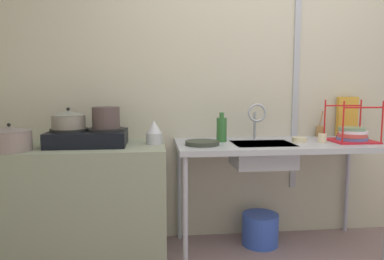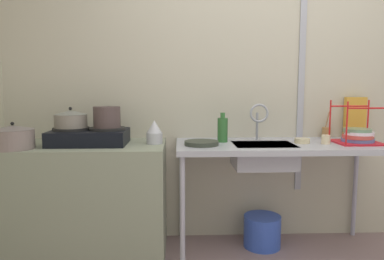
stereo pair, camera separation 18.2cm
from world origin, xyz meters
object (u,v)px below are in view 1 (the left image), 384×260
pot_beside_stove (10,139)px  sink_basin (263,155)px  dish_rack (352,134)px  pot_on_left_burner (68,120)px  percolator (154,133)px  frying_pan (202,143)px  stove (88,137)px  cup_by_rack (322,138)px  cereal_box (347,117)px  bucket_on_floor (260,229)px  bottle_by_sink (222,129)px  utensil_jar (320,131)px  faucet (257,115)px  small_bowl_on_drainboard (299,140)px  pot_on_right_burner (106,118)px

pot_beside_stove → sink_basin: 1.75m
sink_basin → dish_rack: dish_rack is taller
pot_on_left_burner → pot_beside_stove: pot_on_left_burner is taller
percolator → frying_pan: size_ratio=0.70×
percolator → dish_rack: (1.51, -0.04, -0.03)m
stove → cup_by_rack: size_ratio=8.23×
pot_on_left_burner → cereal_box: cereal_box is taller
cereal_box → percolator: bearing=-166.4°
sink_basin → stove: bearing=178.2°
frying_pan → bucket_on_floor: 0.90m
percolator → cereal_box: size_ratio=0.52×
bottle_by_sink → utensil_jar: bottle_by_sink is taller
stove → bottle_by_sink: bearing=4.3°
stove → frying_pan: bearing=-4.9°
dish_rack → cup_by_rack: 0.25m
percolator → dish_rack: bearing=-1.7°
faucet → bottle_by_sink: size_ratio=1.30×
small_bowl_on_drainboard → sink_basin: bearing=-172.6°
dish_rack → faucet: bearing=169.5°
bucket_on_floor → frying_pan: bearing=-162.7°
stove → bucket_on_floor: stove is taller
stove → pot_on_left_burner: pot_on_left_burner is taller
pot_beside_stove → dish_rack: (2.45, 0.15, -0.03)m
cup_by_rack → utensil_jar: size_ratio=0.30×
percolator → faucet: (0.79, 0.09, 0.11)m
pot_beside_stove → bottle_by_sink: bottle_by_sink is taller
stove → pot_on_left_burner: (-0.13, 0.00, 0.13)m
pot_on_left_burner → bottle_by_sink: 1.12m
cup_by_rack → small_bowl_on_drainboard: cup_by_rack is taller
stove → utensil_jar: utensil_jar is taller
stove → pot_on_right_burner: pot_on_right_burner is taller
faucet → utensil_jar: faucet is taller
stove → bucket_on_floor: size_ratio=1.87×
dish_rack → utensil_jar: dish_rack is taller
pot_on_left_burner → dish_rack: (2.11, -0.03, -0.13)m
small_bowl_on_drainboard → utensil_jar: 0.40m
pot_on_right_burner → frying_pan: pot_on_right_burner is taller
stove → pot_on_right_burner: (0.13, 0.00, 0.14)m
stove → bottle_by_sink: size_ratio=2.42×
pot_on_left_burner → sink_basin: 1.43m
bucket_on_floor → faucet: bearing=152.5°
faucet → cereal_box: size_ratio=0.87×
cereal_box → stove: bearing=-167.9°
pot_beside_stove → percolator: bearing=11.9°
pot_beside_stove → frying_pan: pot_beside_stove is taller
pot_on_left_burner → frying_pan: pot_on_left_burner is taller
pot_on_left_burner → utensil_jar: size_ratio=1.09×
stove → pot_on_left_burner: size_ratio=2.30×
sink_basin → bucket_on_floor: (0.03, 0.12, -0.63)m
stove → pot_on_left_burner: 0.18m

